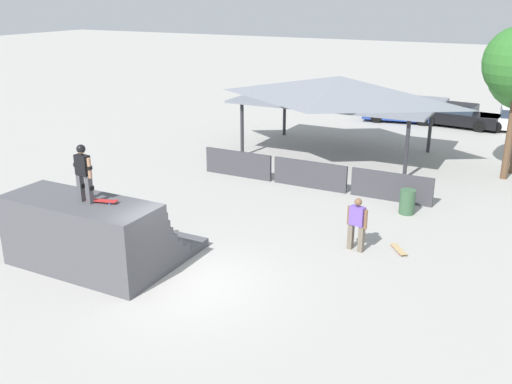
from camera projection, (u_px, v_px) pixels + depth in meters
name	position (u px, v px, depth m)	size (l,w,h in m)	color
ground_plane	(186.00, 284.00, 14.77)	(160.00, 160.00, 0.00)	#A3A09B
quarter_pipe_ramp	(92.00, 235.00, 15.64)	(4.42, 3.65, 1.98)	#4C4C51
skater_on_deck	(83.00, 169.00, 14.55)	(0.66, 0.24, 1.55)	#4C4C51
skateboard_on_deck	(103.00, 201.00, 14.77)	(0.86, 0.40, 0.09)	blue
bystander_walking	(357.00, 222.00, 16.42)	(0.65, 0.29, 1.61)	#6B6051
skateboard_on_ground	(399.00, 250.00, 16.60)	(0.66, 0.80, 0.09)	red
barrier_fence	(310.00, 175.00, 21.90)	(9.30, 0.12, 1.05)	#3D3D42
pavilion_shelter	(339.00, 89.00, 25.69)	(8.82, 5.43, 3.61)	#2D2D33
trash_bin	(407.00, 202.00, 19.34)	(0.52, 0.52, 0.85)	#385B3D
parked_car_blue	(400.00, 111.00, 33.21)	(4.44, 2.37, 1.27)	navy
parked_car_black	(458.00, 116.00, 31.98)	(4.58, 2.19, 1.27)	black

